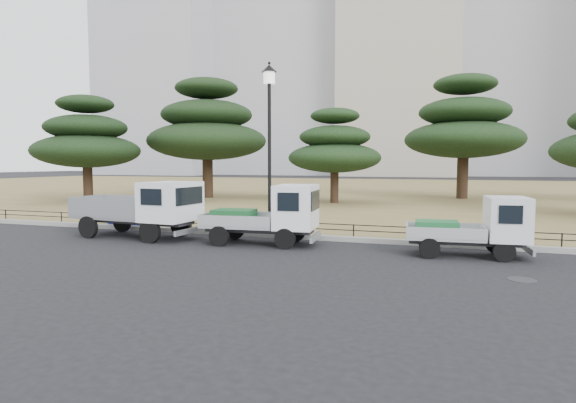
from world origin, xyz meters
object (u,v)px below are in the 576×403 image
at_px(truck_large, 142,207).
at_px(truck_kei_rear, 476,227).
at_px(truck_kei_front, 269,215).
at_px(tarp_pile, 136,212).
at_px(street_lamp, 269,120).

xyz_separation_m(truck_large, truck_kei_rear, (10.57, 0.15, -0.25)).
relative_size(truck_kei_front, truck_kei_rear, 1.13).
xyz_separation_m(truck_large, tarp_pile, (-1.90, 2.21, -0.47)).
bearing_deg(truck_kei_front, street_lamp, 105.32).
height_order(truck_kei_front, street_lamp, street_lamp).
height_order(truck_kei_rear, tarp_pile, truck_kei_rear).
relative_size(truck_large, street_lamp, 0.79).
bearing_deg(truck_kei_front, truck_kei_rear, -5.11).
distance_m(truck_large, truck_kei_rear, 10.57).
height_order(truck_large, tarp_pile, truck_large).
bearing_deg(truck_large, truck_kei_rear, 4.84).
distance_m(truck_kei_front, truck_kei_rear, 6.02).
xyz_separation_m(truck_kei_rear, tarp_pile, (-12.47, 2.06, -0.22)).
relative_size(truck_kei_rear, street_lamp, 0.57).
bearing_deg(truck_kei_front, truck_large, 176.72).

